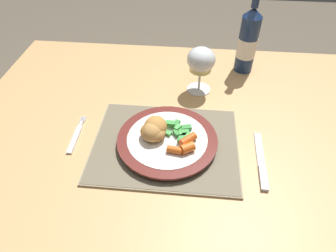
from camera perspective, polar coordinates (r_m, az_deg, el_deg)
The scene contains 11 objects.
ground_plane at distance 1.43m, azimuth 2.64°, elevation -21.98°, with size 6.00×6.00×0.00m, color brown.
dining_table at distance 0.89m, azimuth 3.95°, elevation -4.25°, with size 1.26×0.86×0.74m.
placemat at distance 0.77m, azimuth -0.21°, elevation -3.52°, with size 0.37×0.29×0.01m.
dinner_plate at distance 0.76m, azimuth 0.13°, elevation -2.77°, with size 0.25×0.25×0.02m.
breaded_croquettes at distance 0.74m, azimuth -2.43°, elevation -0.81°, with size 0.08×0.09×0.05m.
green_beans_pile at distance 0.76m, azimuth 2.45°, elevation -0.98°, with size 0.08×0.08×0.02m.
glazed_carrots at distance 0.72m, azimuth 3.21°, elevation -3.66°, with size 0.07×0.07×0.02m.
fork at distance 0.82m, azimuth -16.93°, elevation -1.96°, with size 0.02×0.14×0.01m.
table_knife at distance 0.76m, azimuth 17.66°, elevation -7.08°, with size 0.02×0.18×0.01m.
wine_glass at distance 0.90m, azimuth 6.53°, elevation 12.04°, with size 0.08×0.08×0.14m.
bottle at distance 1.03m, azimuth 15.17°, elevation 15.40°, with size 0.06×0.06×0.29m.
Camera 1 is at (-0.00, -0.60, 1.30)m, focal length 32.00 mm.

